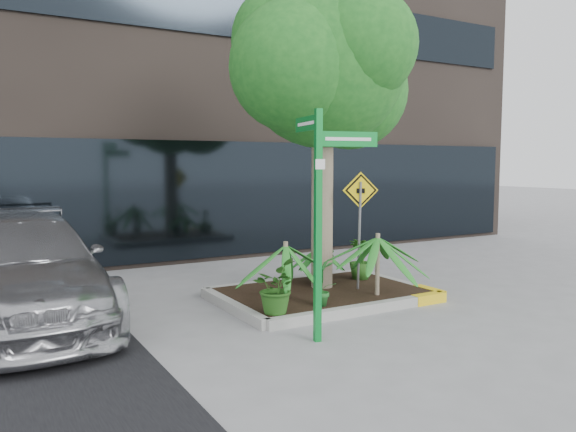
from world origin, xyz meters
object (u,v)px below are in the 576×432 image
tree (322,66)px  parked_car (21,268)px  street_sign_post (321,199)px  cattle_sign (360,210)px

tree → parked_car: bearing=169.1°
parked_car → street_sign_post: 4.38m
street_sign_post → cattle_sign: (1.73, 1.47, -0.32)m
tree → parked_car: tree is taller
tree → street_sign_post: 3.11m
tree → cattle_sign: size_ratio=2.69×
tree → parked_car: 5.49m
tree → street_sign_post: bearing=-123.6°
tree → cattle_sign: 2.42m
tree → parked_car: size_ratio=1.02×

